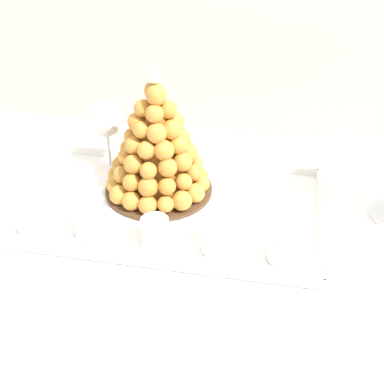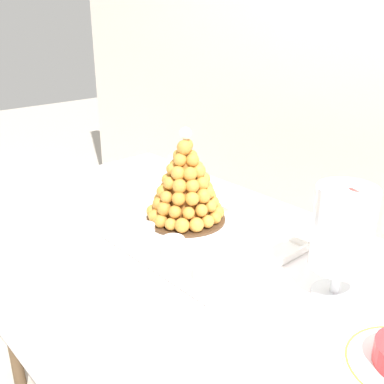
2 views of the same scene
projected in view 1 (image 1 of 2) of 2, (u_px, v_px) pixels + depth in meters
The scene contains 9 objects.
buffet_table at pixel (216, 261), 1.03m from camera, with size 1.55×0.81×0.78m.
serving_tray at pixel (166, 207), 1.00m from camera, with size 0.63×0.37×0.02m.
croquembouche at pixel (157, 147), 0.99m from camera, with size 0.23×0.23×0.28m.
dessert_cup_left at pixel (31, 220), 0.92m from camera, with size 0.05×0.05×0.05m.
dessert_cup_mid_left at pixel (89, 222), 0.91m from camera, with size 0.06×0.06×0.05m.
dessert_cup_centre at pixel (155, 232), 0.89m from camera, with size 0.05×0.05×0.05m.
dessert_cup_mid_right at pixel (217, 238), 0.87m from camera, with size 0.06×0.06×0.06m.
dessert_cup_right at pixel (284, 248), 0.85m from camera, with size 0.06×0.06×0.05m.
wine_glass at pixel (106, 120), 1.08m from camera, with size 0.08×0.08×0.17m.
Camera 1 is at (0.09, -0.77, 1.37)m, focal length 45.16 mm.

